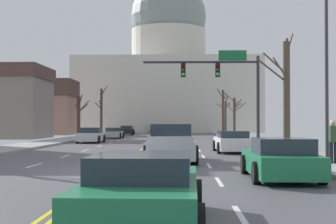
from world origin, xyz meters
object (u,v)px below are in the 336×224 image
sedan_near_00 (232,142)px  sedan_near_03 (143,193)px  sedan_near_02 (280,160)px  sedan_oncoming_02 (127,131)px  sedan_oncoming_03 (157,129)px  signal_gantry (225,78)px  pedestrian_01 (333,139)px  sedan_oncoming_01 (113,133)px  street_lamp_right (320,34)px  sedan_oncoming_00 (91,136)px  pickup_truck_near_01 (171,145)px

sedan_near_00 → sedan_near_03: sedan_near_00 is taller
sedan_near_02 → sedan_oncoming_02: sedan_near_02 is taller
sedan_oncoming_03 → sedan_near_00: bearing=-82.2°
signal_gantry → sedan_near_03: bearing=-98.1°
sedan_near_00 → pedestrian_01: 9.54m
sedan_near_03 → pedestrian_01: size_ratio=2.66×
signal_gantry → sedan_near_03: size_ratio=1.77×
sedan_near_03 → sedan_oncoming_03: 70.61m
sedan_oncoming_02 → sedan_oncoming_01: bearing=-89.5°
signal_gantry → sedan_oncoming_01: bearing=117.9°
street_lamp_right → sedan_oncoming_02: size_ratio=2.07×
street_lamp_right → sedan_oncoming_00: 25.61m
sedan_near_03 → sedan_near_00: bearing=80.0°
signal_gantry → pedestrian_01: 14.87m
signal_gantry → sedan_near_00: 6.54m
sedan_oncoming_00 → sedan_oncoming_02: 25.29m
street_lamp_right → sedan_near_00: 10.08m
street_lamp_right → sedan_oncoming_01: bearing=111.3°
street_lamp_right → sedan_near_02: street_lamp_right is taller
sedan_oncoming_01 → pedestrian_01: size_ratio=2.73×
sedan_oncoming_01 → sedan_oncoming_03: size_ratio=1.03×
pickup_truck_near_01 → sedan_oncoming_01: size_ratio=1.18×
sedan_near_02 → sedan_oncoming_01: size_ratio=0.98×
signal_gantry → sedan_oncoming_01: (-10.32, 19.49, -4.21)m
signal_gantry → pickup_truck_near_01: bearing=-106.2°
signal_gantry → sedan_near_00: bearing=-90.2°
sedan_oncoming_01 → sedan_oncoming_03: bearing=82.5°
sedan_oncoming_00 → sedan_oncoming_01: size_ratio=0.92×
street_lamp_right → sedan_oncoming_01: (-12.92, 33.08, -4.73)m
signal_gantry → sedan_near_02: bearing=-89.8°
signal_gantry → sedan_near_03: signal_gantry is taller
sedan_near_02 → sedan_oncoming_02: 52.41m
pickup_truck_near_01 → sedan_oncoming_00: 20.85m
signal_gantry → pickup_truck_near_01: size_ratio=1.47×
signal_gantry → sedan_near_00: signal_gantry is taller
sedan_near_02 → sedan_oncoming_00: 28.14m
sedan_oncoming_00 → pedestrian_01: size_ratio=2.52×
street_lamp_right → sedan_oncoming_02: 48.76m
sedan_near_00 → pickup_truck_near_01: size_ratio=0.83×
sedan_near_03 → sedan_oncoming_01: sedan_near_03 is taller
street_lamp_right → pedestrian_01: (0.34, -0.52, -4.19)m
sedan_near_03 → sedan_oncoming_00: size_ratio=1.05×
sedan_oncoming_01 → sedan_oncoming_00: bearing=-91.3°
sedan_near_02 → sedan_oncoming_02: size_ratio=1.06×
sedan_near_00 → sedan_oncoming_01: sedan_near_00 is taller
sedan_oncoming_03 → pedestrian_01: pedestrian_01 is taller
sedan_oncoming_02 → street_lamp_right: bearing=-74.4°
signal_gantry → pickup_truck_near_01: 12.83m
pickup_truck_near_01 → sedan_oncoming_01: pickup_truck_near_01 is taller
sedan_near_02 → pedestrian_01: pedestrian_01 is taller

